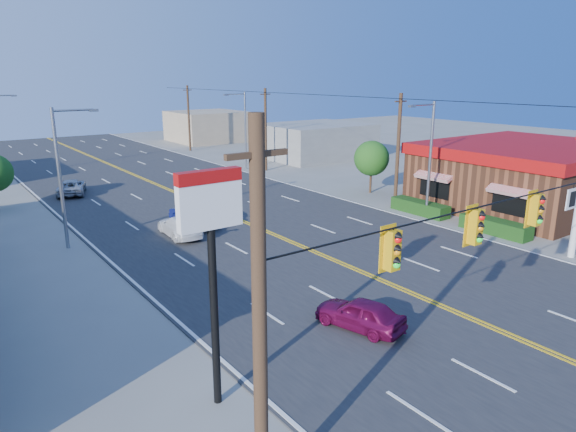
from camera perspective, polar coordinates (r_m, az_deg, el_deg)
ground at (r=21.52m, az=25.68°, el=-12.98°), size 160.00×160.00×0.00m
road at (r=34.56m, az=-4.51°, el=-0.85°), size 20.00×120.00×0.06m
signal_span at (r=19.70m, az=27.15°, el=-0.42°), size 24.32×0.34×9.00m
kfc at (r=43.03m, az=24.90°, el=4.21°), size 16.30×12.40×4.70m
pizza_hut_sign at (r=14.55m, az=-8.52°, el=-2.78°), size 1.90×0.30×6.85m
streetlight_se at (r=36.27m, az=15.36°, el=6.68°), size 2.55×0.25×8.00m
streetlight_ne at (r=54.42m, az=-4.95°, el=9.91°), size 2.55×0.25×8.00m
streetlight_sw at (r=31.43m, az=-23.74°, el=4.65°), size 2.55×0.25×8.00m
utility_pole_near at (r=39.92m, az=12.12°, el=7.18°), size 0.28×0.28×8.40m
utility_pole_mid at (r=53.53m, az=-2.51°, el=9.52°), size 0.28×0.28×8.40m
utility_pole_far at (r=69.17m, az=-10.96°, el=10.59°), size 0.28×0.28×8.40m
tree_kfc_rear at (r=43.75m, az=9.27°, el=6.34°), size 2.94×2.94×4.41m
bld_east_mid at (r=62.76m, az=2.99°, el=8.36°), size 12.00×10.00×4.00m
bld_east_far at (r=79.49m, az=-8.93°, el=9.83°), size 10.00×10.00×4.40m
car_magenta at (r=20.62m, az=7.98°, el=-10.82°), size 2.40×3.89×1.24m
car_blue at (r=34.42m, az=-10.35°, el=0.06°), size 1.87×4.47×1.44m
car_white at (r=32.33m, az=-11.92°, el=-1.19°), size 2.06×4.44×1.25m
car_silver at (r=46.41m, az=-22.93°, el=2.93°), size 3.37×4.92×1.25m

